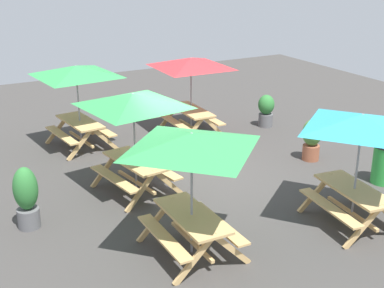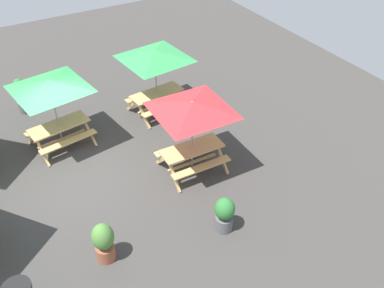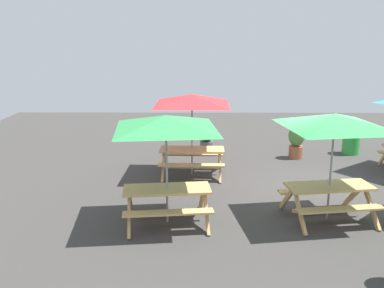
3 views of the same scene
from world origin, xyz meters
name	(u,v)px [view 1 (image 1 of 3)]	position (x,y,z in m)	size (l,w,h in m)	color
ground_plane	(186,179)	(0.00, 0.00, 0.00)	(24.00, 24.00, 0.00)	#3D3A38
picnic_table_0	(76,77)	(3.41, 1.50, 1.99)	(2.81, 2.81, 2.34)	tan
picnic_table_1	(133,107)	(-0.02, 1.30, 1.99)	(2.80, 2.80, 2.34)	tan
picnic_table_2	(191,68)	(2.91, -1.72, 1.99)	(2.83, 2.83, 2.34)	tan
picnic_table_3	(361,130)	(-3.51, -1.91, 1.99)	(2.23, 2.23, 2.34)	tan
picnic_table_4	(192,150)	(-2.93, 1.44, 1.99)	(2.03, 2.03, 2.34)	tan
potted_plant_0	(266,110)	(2.44, -4.10, 0.53)	(0.50, 0.50, 1.01)	#59595B
potted_plant_1	(26,197)	(-0.57, 3.83, 0.66)	(0.48, 0.48, 1.28)	#59595B
potted_plant_2	(312,138)	(-0.42, -3.48, 0.59)	(0.51, 0.51, 1.10)	#935138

